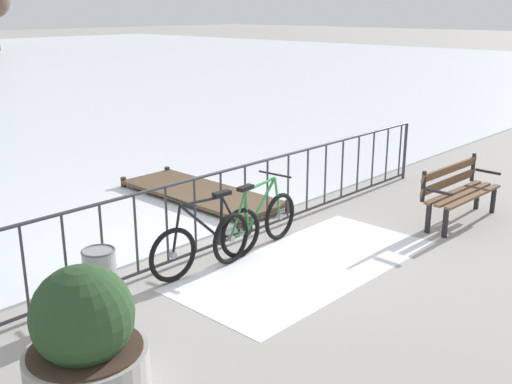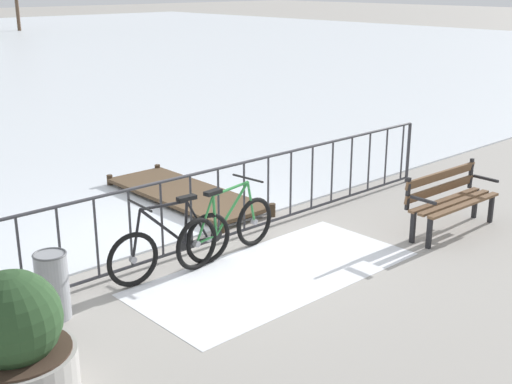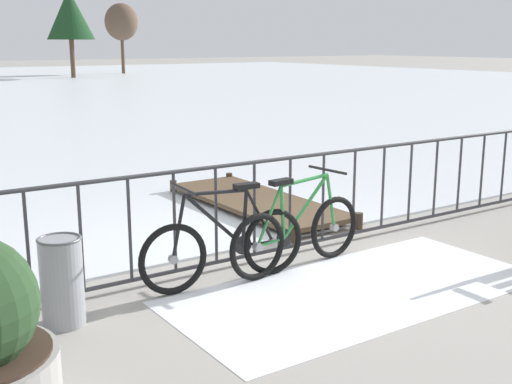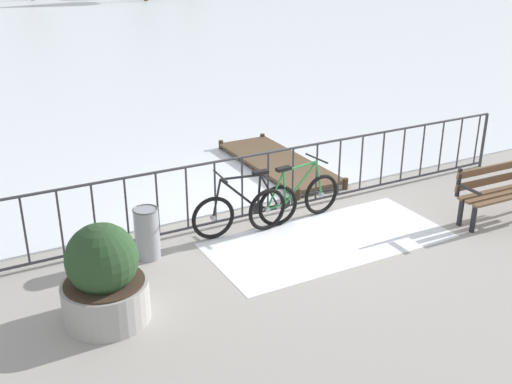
{
  "view_description": "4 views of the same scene",
  "coord_description": "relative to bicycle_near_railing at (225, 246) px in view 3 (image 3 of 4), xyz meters",
  "views": [
    {
      "loc": [
        -5.46,
        -5.53,
        3.09
      ],
      "look_at": [
        -0.03,
        -0.44,
        0.83
      ],
      "focal_mm": 42.72,
      "sensor_mm": 36.0,
      "label": 1
    },
    {
      "loc": [
        -5.09,
        -6.52,
        3.4
      ],
      "look_at": [
        0.89,
        -0.01,
        0.59
      ],
      "focal_mm": 46.99,
      "sensor_mm": 36.0,
      "label": 2
    },
    {
      "loc": [
        -3.84,
        -5.38,
        2.23
      ],
      "look_at": [
        0.02,
        0.33,
        0.65
      ],
      "focal_mm": 45.99,
      "sensor_mm": 36.0,
      "label": 3
    },
    {
      "loc": [
        -4.61,
        -7.69,
        4.07
      ],
      "look_at": [
        -0.89,
        -0.84,
        0.83
      ],
      "focal_mm": 42.77,
      "sensor_mm": 36.0,
      "label": 4
    }
  ],
  "objects": [
    {
      "name": "trash_bin",
      "position": [
        -1.56,
        -0.06,
        0.0
      ],
      "size": [
        0.35,
        0.35,
        0.73
      ],
      "color": "gray",
      "rests_on": "ground"
    },
    {
      "name": "bicycle_near_railing",
      "position": [
        0.0,
        0.0,
        0.0
      ],
      "size": [
        1.71,
        0.52,
        0.97
      ],
      "color": "black",
      "rests_on": "ground"
    },
    {
      "name": "ground_plane",
      "position": [
        0.81,
        0.38,
        -0.37
      ],
      "size": [
        160.0,
        160.0,
        0.0
      ],
      "primitive_type": "plane",
      "color": "#9E9991"
    },
    {
      "name": "railing_fence",
      "position": [
        0.81,
        0.38,
        0.19
      ],
      "size": [
        9.06,
        0.06,
        1.07
      ],
      "color": "#38383D",
      "rests_on": "ground"
    },
    {
      "name": "bicycle_second",
      "position": [
        0.83,
        -0.03,
        0.0
      ],
      "size": [
        1.71,
        0.52,
        0.97
      ],
      "color": "black",
      "rests_on": "ground"
    },
    {
      "name": "tree_west_mid",
      "position": [
        15.84,
        39.96,
        3.23
      ],
      "size": [
        2.34,
        2.34,
        4.91
      ],
      "color": "brown",
      "rests_on": "ground"
    },
    {
      "name": "tree_far_east",
      "position": [
        10.96,
        36.43,
        3.53
      ],
      "size": [
        2.94,
        2.94,
        5.45
      ],
      "color": "brown",
      "rests_on": "ground"
    },
    {
      "name": "wooden_dock",
      "position": [
        1.82,
        2.18,
        -0.25
      ],
      "size": [
        1.1,
        3.1,
        0.2
      ],
      "color": "brown",
      "rests_on": "ground"
    },
    {
      "name": "snow_patch",
      "position": [
        0.93,
        -0.82,
        -0.36
      ],
      "size": [
        3.56,
        1.66,
        0.01
      ],
      "primitive_type": "cube",
      "color": "white",
      "rests_on": "ground"
    }
  ]
}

